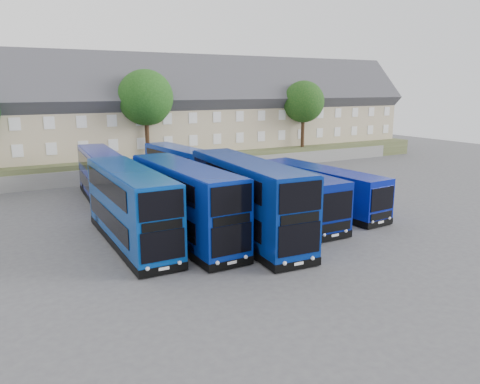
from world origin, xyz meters
name	(u,v)px	position (x,y,z in m)	size (l,w,h in m)	color
ground	(256,249)	(0.00, 0.00, 0.00)	(120.00, 120.00, 0.00)	#4A4A4F
retaining_wall	(135,173)	(0.00, 24.00, 0.75)	(70.00, 0.40, 1.50)	slate
earth_bank	(110,158)	(0.00, 34.00, 1.00)	(80.00, 20.00, 2.00)	#48502D
terrace_row	(167,111)	(6.00, 30.00, 6.60)	(66.00, 10.40, 11.20)	tan
dd_front_left	(131,208)	(-6.10, 4.57, 2.25)	(2.82, 11.57, 4.58)	#083994
dd_front_mid	(185,204)	(-2.91, 3.72, 2.30)	(2.91, 11.82, 4.68)	navy
dd_front_right	(247,201)	(0.62, 2.16, 2.41)	(3.72, 12.48, 4.90)	navy
dd_rear_left	(101,177)	(-4.97, 16.77, 2.05)	(3.17, 10.66, 4.18)	#071792
dd_rear_right	(182,172)	(1.71, 15.44, 2.03)	(3.31, 10.58, 4.14)	#082996
coach_east_a	(278,193)	(5.09, 5.38, 1.77)	(3.04, 13.28, 3.62)	navy
coach_east_b	(321,189)	(9.19, 5.43, 1.60)	(3.31, 12.08, 3.26)	#081694
tree_mid	(147,100)	(2.15, 25.60, 8.07)	(5.76, 5.76, 9.18)	#382314
tree_east	(304,103)	(22.15, 25.10, 7.39)	(5.12, 5.12, 8.16)	#382314
tree_far	(308,99)	(28.15, 32.10, 7.73)	(5.44, 5.44, 8.67)	#382314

